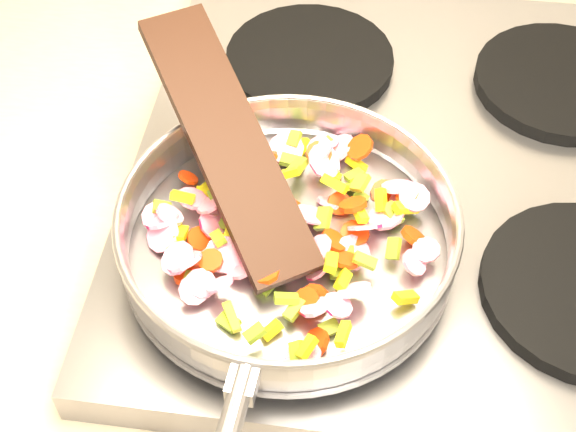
# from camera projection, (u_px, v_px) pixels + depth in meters

# --- Properties ---
(cooktop) EXTENTS (0.60, 0.60, 0.04)m
(cooktop) POSITION_uv_depth(u_px,v_px,m) (428.00, 179.00, 0.83)
(cooktop) COLOR #939399
(cooktop) RESTS_ON counter_top
(grate_fl) EXTENTS (0.19, 0.19, 0.02)m
(grate_fl) POSITION_uv_depth(u_px,v_px,m) (274.00, 256.00, 0.73)
(grate_fl) COLOR black
(grate_fl) RESTS_ON cooktop
(grate_bl) EXTENTS (0.19, 0.19, 0.02)m
(grate_bl) POSITION_uv_depth(u_px,v_px,m) (310.00, 60.00, 0.91)
(grate_bl) COLOR black
(grate_bl) RESTS_ON cooktop
(grate_br) EXTENTS (0.19, 0.19, 0.02)m
(grate_br) POSITION_uv_depth(u_px,v_px,m) (561.00, 82.00, 0.88)
(grate_br) COLOR black
(grate_br) RESTS_ON cooktop
(saute_pan) EXTENTS (0.34, 0.51, 0.06)m
(saute_pan) POSITION_uv_depth(u_px,v_px,m) (287.00, 231.00, 0.70)
(saute_pan) COLOR #9E9EA5
(saute_pan) RESTS_ON grate_fl
(vegetable_heap) EXTENTS (0.27, 0.28, 0.05)m
(vegetable_heap) POSITION_uv_depth(u_px,v_px,m) (289.00, 223.00, 0.72)
(vegetable_heap) COLOR olive
(vegetable_heap) RESTS_ON saute_pan
(wooden_spatula) EXTENTS (0.20, 0.26, 0.10)m
(wooden_spatula) POSITION_uv_depth(u_px,v_px,m) (227.00, 140.00, 0.72)
(wooden_spatula) COLOR black
(wooden_spatula) RESTS_ON saute_pan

